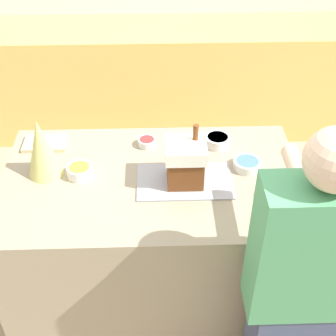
{
  "coord_description": "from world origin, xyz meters",
  "views": [
    {
      "loc": [
        0.02,
        -1.68,
        2.31
      ],
      "look_at": [
        0.08,
        0.0,
        0.96
      ],
      "focal_mm": 50.0,
      "sensor_mm": 36.0,
      "label": 1
    }
  ],
  "objects_px": {
    "candy_bowl_near_tray_right": "(80,171)",
    "candy_bowl_near_tray_left": "(217,140)",
    "baking_tray": "(185,181)",
    "candy_bowl_front_corner": "(247,164)",
    "candy_bowl_behind_tray": "(147,142)",
    "gingerbread_house": "(185,161)",
    "decorative_tree": "(42,148)",
    "person": "(298,294)",
    "cookbook": "(45,143)",
    "mug": "(281,192)"
  },
  "relations": [
    {
      "from": "person",
      "to": "decorative_tree",
      "type": "bearing_deg",
      "value": 148.15
    },
    {
      "from": "gingerbread_house",
      "to": "mug",
      "type": "xyz_separation_m",
      "value": [
        0.42,
        -0.13,
        -0.08
      ]
    },
    {
      "from": "baking_tray",
      "to": "candy_bowl_front_corner",
      "type": "xyz_separation_m",
      "value": [
        0.3,
        0.09,
        0.02
      ]
    },
    {
      "from": "baking_tray",
      "to": "gingerbread_house",
      "type": "bearing_deg",
      "value": 31.36
    },
    {
      "from": "decorative_tree",
      "to": "cookbook",
      "type": "xyz_separation_m",
      "value": [
        -0.04,
        0.23,
        -0.14
      ]
    },
    {
      "from": "decorative_tree",
      "to": "candy_bowl_near_tray_left",
      "type": "bearing_deg",
      "value": 13.33
    },
    {
      "from": "baking_tray",
      "to": "decorative_tree",
      "type": "distance_m",
      "value": 0.67
    },
    {
      "from": "gingerbread_house",
      "to": "candy_bowl_near_tray_right",
      "type": "bearing_deg",
      "value": 172.91
    },
    {
      "from": "decorative_tree",
      "to": "person",
      "type": "distance_m",
      "value": 1.27
    },
    {
      "from": "gingerbread_house",
      "to": "decorative_tree",
      "type": "xyz_separation_m",
      "value": [
        -0.65,
        0.09,
        0.02
      ]
    },
    {
      "from": "person",
      "to": "candy_bowl_behind_tray",
      "type": "bearing_deg",
      "value": 123.91
    },
    {
      "from": "candy_bowl_near_tray_right",
      "to": "candy_bowl_behind_tray",
      "type": "distance_m",
      "value": 0.39
    },
    {
      "from": "gingerbread_house",
      "to": "candy_bowl_near_tray_right",
      "type": "relative_size",
      "value": 2.4
    },
    {
      "from": "mug",
      "to": "person",
      "type": "height_order",
      "value": "person"
    },
    {
      "from": "gingerbread_house",
      "to": "baking_tray",
      "type": "bearing_deg",
      "value": -148.64
    },
    {
      "from": "candy_bowl_near_tray_right",
      "to": "candy_bowl_near_tray_left",
      "type": "distance_m",
      "value": 0.71
    },
    {
      "from": "candy_bowl_near_tray_left",
      "to": "person",
      "type": "height_order",
      "value": "person"
    },
    {
      "from": "decorative_tree",
      "to": "candy_bowl_near_tray_right",
      "type": "xyz_separation_m",
      "value": [
        0.16,
        -0.03,
        -0.12
      ]
    },
    {
      "from": "decorative_tree",
      "to": "candy_bowl_near_tray_left",
      "type": "height_order",
      "value": "decorative_tree"
    },
    {
      "from": "baking_tray",
      "to": "decorative_tree",
      "type": "xyz_separation_m",
      "value": [
        -0.65,
        0.09,
        0.14
      ]
    },
    {
      "from": "candy_bowl_behind_tray",
      "to": "decorative_tree",
      "type": "bearing_deg",
      "value": -156.53
    },
    {
      "from": "candy_bowl_behind_tray",
      "to": "cookbook",
      "type": "xyz_separation_m",
      "value": [
        -0.52,
        0.02,
        -0.01
      ]
    },
    {
      "from": "candy_bowl_behind_tray",
      "to": "candy_bowl_near_tray_left",
      "type": "bearing_deg",
      "value": -1.39
    },
    {
      "from": "mug",
      "to": "person",
      "type": "relative_size",
      "value": 0.06
    },
    {
      "from": "gingerbread_house",
      "to": "cookbook",
      "type": "relative_size",
      "value": 1.31
    },
    {
      "from": "candy_bowl_near_tray_right",
      "to": "candy_bowl_near_tray_left",
      "type": "height_order",
      "value": "same"
    },
    {
      "from": "candy_bowl_near_tray_left",
      "to": "person",
      "type": "xyz_separation_m",
      "value": [
        0.22,
        -0.86,
        -0.12
      ]
    },
    {
      "from": "cookbook",
      "to": "person",
      "type": "height_order",
      "value": "person"
    },
    {
      "from": "candy_bowl_near_tray_right",
      "to": "decorative_tree",
      "type": "bearing_deg",
      "value": 170.51
    },
    {
      "from": "gingerbread_house",
      "to": "mug",
      "type": "relative_size",
      "value": 3.26
    },
    {
      "from": "candy_bowl_front_corner",
      "to": "mug",
      "type": "xyz_separation_m",
      "value": [
        0.11,
        -0.23,
        0.02
      ]
    },
    {
      "from": "candy_bowl_near_tray_left",
      "to": "baking_tray",
      "type": "bearing_deg",
      "value": -122.74
    },
    {
      "from": "candy_bowl_behind_tray",
      "to": "person",
      "type": "distance_m",
      "value": 1.05
    },
    {
      "from": "candy_bowl_front_corner",
      "to": "person",
      "type": "distance_m",
      "value": 0.68
    },
    {
      "from": "baking_tray",
      "to": "candy_bowl_behind_tray",
      "type": "distance_m",
      "value": 0.34
    },
    {
      "from": "candy_bowl_near_tray_left",
      "to": "gingerbread_house",
      "type": "bearing_deg",
      "value": -122.71
    },
    {
      "from": "candy_bowl_near_tray_right",
      "to": "mug",
      "type": "relative_size",
      "value": 1.36
    },
    {
      "from": "candy_bowl_behind_tray",
      "to": "mug",
      "type": "distance_m",
      "value": 0.73
    },
    {
      "from": "gingerbread_house",
      "to": "candy_bowl_near_tray_left",
      "type": "height_order",
      "value": "gingerbread_house"
    },
    {
      "from": "baking_tray",
      "to": "mug",
      "type": "distance_m",
      "value": 0.44
    },
    {
      "from": "person",
      "to": "candy_bowl_front_corner",
      "type": "bearing_deg",
      "value": 98.63
    },
    {
      "from": "baking_tray",
      "to": "cookbook",
      "type": "bearing_deg",
      "value": 155.53
    },
    {
      "from": "candy_bowl_near_tray_right",
      "to": "cookbook",
      "type": "xyz_separation_m",
      "value": [
        -0.21,
        0.26,
        -0.02
      ]
    },
    {
      "from": "candy_bowl_near_tray_right",
      "to": "candy_bowl_front_corner",
      "type": "height_order",
      "value": "candy_bowl_near_tray_right"
    },
    {
      "from": "decorative_tree",
      "to": "candy_bowl_near_tray_right",
      "type": "distance_m",
      "value": 0.2
    },
    {
      "from": "gingerbread_house",
      "to": "candy_bowl_behind_tray",
      "type": "bearing_deg",
      "value": 120.79
    },
    {
      "from": "decorative_tree",
      "to": "candy_bowl_front_corner",
      "type": "distance_m",
      "value": 0.97
    },
    {
      "from": "candy_bowl_near_tray_right",
      "to": "candy_bowl_behind_tray",
      "type": "relative_size",
      "value": 1.29
    },
    {
      "from": "decorative_tree",
      "to": "candy_bowl_front_corner",
      "type": "relative_size",
      "value": 2.19
    },
    {
      "from": "candy_bowl_behind_tray",
      "to": "candy_bowl_near_tray_right",
      "type": "bearing_deg",
      "value": -143.22
    }
  ]
}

